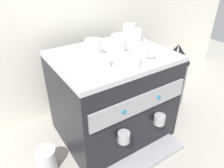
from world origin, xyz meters
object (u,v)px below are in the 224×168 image
(ceramic_cup_3, at_px, (93,48))
(ceramic_bowl_0, at_px, (97,63))
(espresso_machine, at_px, (112,96))
(ceramic_cup_2, at_px, (136,36))
(ceramic_bowl_1, at_px, (128,61))
(ceramic_cup_5, at_px, (118,42))
(coffee_grinder, at_px, (174,74))
(ceramic_cup_4, at_px, (119,47))
(ceramic_cup_1, at_px, (142,51))
(ceramic_cup_0, at_px, (129,31))
(milk_pitcher, at_px, (47,159))

(ceramic_cup_3, relative_size, ceramic_bowl_0, 1.05)
(espresso_machine, xyz_separation_m, ceramic_cup_2, (0.20, 0.07, 0.29))
(ceramic_cup_3, bearing_deg, ceramic_bowl_1, -63.37)
(ceramic_cup_5, xyz_separation_m, coffee_grinder, (0.45, -0.02, -0.31))
(ceramic_cup_4, relative_size, ceramic_bowl_1, 0.90)
(ceramic_cup_2, xyz_separation_m, coffee_grinder, (0.32, -0.04, -0.31))
(espresso_machine, xyz_separation_m, coffee_grinder, (0.52, 0.03, -0.02))
(espresso_machine, height_order, ceramic_cup_5, ceramic_cup_5)
(ceramic_cup_4, distance_m, ceramic_cup_5, 0.08)
(ceramic_cup_1, relative_size, ceramic_cup_3, 0.74)
(ceramic_cup_2, distance_m, ceramic_bowl_1, 0.29)
(ceramic_cup_5, relative_size, ceramic_bowl_1, 0.81)
(coffee_grinder, bearing_deg, ceramic_cup_5, 177.38)
(ceramic_cup_3, bearing_deg, ceramic_bowl_0, -109.59)
(ceramic_cup_1, xyz_separation_m, ceramic_cup_3, (-0.18, 0.14, 0.01))
(espresso_machine, distance_m, ceramic_bowl_0, 0.31)
(coffee_grinder, bearing_deg, ceramic_cup_3, 179.75)
(ceramic_cup_2, height_order, ceramic_cup_5, same)
(ceramic_bowl_0, bearing_deg, ceramic_bowl_1, -25.66)
(ceramic_bowl_1, distance_m, coffee_grinder, 0.62)
(ceramic_cup_5, bearing_deg, coffee_grinder, -2.62)
(ceramic_cup_2, xyz_separation_m, ceramic_bowl_1, (-0.21, -0.20, -0.02))
(ceramic_cup_1, xyz_separation_m, ceramic_cup_5, (-0.03, 0.16, 0.00))
(ceramic_cup_4, bearing_deg, ceramic_cup_5, 57.91)
(ceramic_cup_2, relative_size, ceramic_cup_3, 0.80)
(ceramic_cup_0, distance_m, ceramic_cup_2, 0.09)
(ceramic_cup_5, distance_m, coffee_grinder, 0.55)
(ceramic_cup_0, height_order, milk_pitcher, ceramic_cup_0)
(milk_pitcher, bearing_deg, ceramic_cup_0, 18.06)
(ceramic_cup_0, height_order, ceramic_cup_1, ceramic_cup_0)
(ceramic_cup_3, bearing_deg, ceramic_cup_0, 22.34)
(ceramic_cup_1, relative_size, ceramic_bowl_1, 0.76)
(ceramic_cup_2, bearing_deg, ceramic_cup_1, -120.59)
(ceramic_cup_2, distance_m, coffee_grinder, 0.45)
(ceramic_cup_0, distance_m, ceramic_cup_4, 0.26)
(ceramic_cup_3, xyz_separation_m, ceramic_bowl_0, (-0.04, -0.11, -0.02))
(ceramic_cup_1, distance_m, ceramic_bowl_1, 0.10)
(ceramic_bowl_0, bearing_deg, espresso_machine, 31.14)
(milk_pitcher, bearing_deg, ceramic_cup_4, 3.84)
(ceramic_cup_0, relative_size, ceramic_bowl_0, 0.92)
(ceramic_cup_4, distance_m, milk_pitcher, 0.65)
(ceramic_cup_1, xyz_separation_m, milk_pitcher, (-0.51, 0.06, -0.47))
(ceramic_cup_1, distance_m, ceramic_cup_3, 0.23)
(ceramic_cup_2, xyz_separation_m, ceramic_cup_4, (-0.18, -0.09, 0.00))
(ceramic_cup_3, distance_m, milk_pitcher, 0.58)
(ceramic_cup_5, bearing_deg, ceramic_bowl_1, -111.98)
(milk_pitcher, bearing_deg, espresso_machine, 7.11)
(ceramic_cup_2, relative_size, ceramic_bowl_1, 0.82)
(espresso_machine, xyz_separation_m, ceramic_cup_5, (0.06, 0.05, 0.29))
(espresso_machine, xyz_separation_m, ceramic_cup_1, (0.09, -0.11, 0.28))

